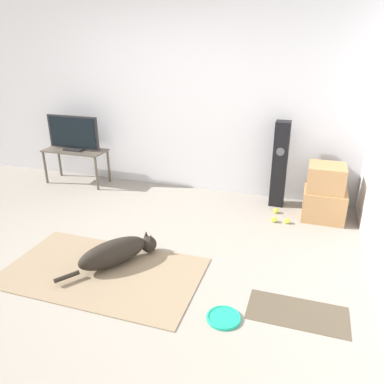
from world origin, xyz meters
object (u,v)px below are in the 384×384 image
Objects in this scene: dog at (117,252)px; tennis_ball_near_speaker at (276,211)px; floor_speaker at (280,164)px; tennis_ball_loose_on_carpet at (274,220)px; cardboard_box_lower at (324,204)px; tennis_ball_by_boxes at (287,221)px; tv at (73,133)px; tv_stand at (76,155)px; cardboard_box_upper at (326,178)px; frisbee at (224,318)px.

dog is 13.51× the size of tennis_ball_near_speaker.
floor_speaker is 16.76× the size of tennis_ball_loose_on_carpet.
cardboard_box_lower is at bearing 29.28° from tennis_ball_loose_on_carpet.
tennis_ball_near_speaker is (-0.55, -0.05, -0.15)m from cardboard_box_lower.
cardboard_box_lower is 0.52m from tennis_ball_by_boxes.
tv is at bearing 172.24° from tennis_ball_by_boxes.
tennis_ball_loose_on_carpet is (1.35, 1.38, -0.10)m from dog.
tennis_ball_by_boxes is at bearing -7.76° from tv.
cardboard_box_lower is 0.72m from floor_speaker.
tv_stand is (-3.53, 0.13, 0.25)m from cardboard_box_lower.
dog is 1.11× the size of tv.
tennis_ball_by_boxes and tennis_ball_loose_on_carpet have the same top height.
floor_speaker is 2.96m from tv.
cardboard_box_upper reaches higher than tennis_ball_loose_on_carpet.
floor_speaker reaches higher than frisbee.
frisbee is 0.25× the size of floor_speaker.
cardboard_box_lower is at bearing -2.14° from tv.
dog is 0.81× the size of floor_speaker.
dog reaches higher than frisbee.
tv is at bearing 90.00° from tv_stand.
tv_stand reaches higher than frisbee.
tv_stand reaches higher than cardboard_box_lower.
floor_speaker is at bearing 109.24° from tennis_ball_by_boxes.
cardboard_box_upper is 3.52m from tv_stand.
tennis_ball_near_speaker is (1.34, 1.64, -0.10)m from dog.
cardboard_box_lower reaches higher than tennis_ball_by_boxes.
tv_stand is 1.15× the size of tv.
tennis_ball_near_speaker is 1.00× the size of tennis_ball_loose_on_carpet.
tennis_ball_near_speaker reaches higher than frisbee.
tennis_ball_loose_on_carpet is (2.99, -0.44, -0.40)m from tv_stand.
frisbee is 2.08m from tennis_ball_near_speaker.
floor_speaker reaches higher than tennis_ball_by_boxes.
frisbee is at bearing -108.86° from cardboard_box_upper.
tennis_ball_loose_on_carpet is (-0.15, -0.01, 0.00)m from tennis_ball_by_boxes.
tv_stand reaches higher than tennis_ball_by_boxes.
dog is 13.51× the size of tennis_ball_by_boxes.
dog is at bearing -47.96° from tv_stand.
tv is at bearing 176.54° from tennis_ball_near_speaker.
tennis_ball_by_boxes is 0.15m from tennis_ball_loose_on_carpet.
tv_stand is 3.01m from tennis_ball_near_speaker.
cardboard_box_upper is 0.73m from tennis_ball_near_speaker.
tennis_ball_by_boxes is at bearing -70.76° from floor_speaker.
frisbee is at bearing -20.38° from dog.
tv is 12.21× the size of tennis_ball_near_speaker.
dog is 1.25m from frisbee.
tv is at bearing -178.18° from floor_speaker.
cardboard_box_upper is (-0.02, -0.01, 0.34)m from cardboard_box_lower.
tv is at bearing 177.67° from cardboard_box_upper.
tv_stand is at bearing -90.00° from tv.
floor_speaker is 1.37× the size of tv.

